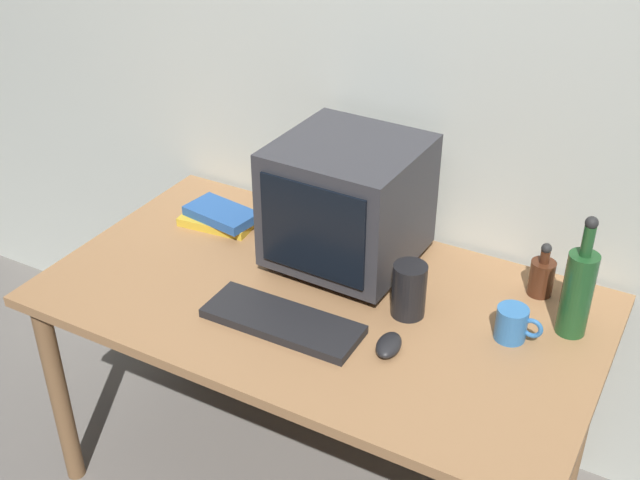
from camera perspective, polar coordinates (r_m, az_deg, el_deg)
ground_plane at (r=2.65m, az=0.00°, el=-16.70°), size 6.00×6.00×0.00m
back_wall at (r=2.31m, az=5.93°, el=13.12°), size 4.00×0.08×2.50m
desk at (r=2.22m, az=0.00°, el=-5.75°), size 1.51×0.84×0.71m
crt_monitor at (r=2.22m, az=2.01°, el=2.68°), size 0.39×0.40×0.37m
keyboard at (r=2.06m, az=-2.71°, el=-5.84°), size 0.42×0.15×0.02m
computer_mouse at (r=1.98m, az=4.96°, el=-7.52°), size 0.07×0.11×0.04m
bottle_tall at (r=2.07m, az=18.01°, el=-3.45°), size 0.08×0.08×0.34m
bottle_short at (r=2.23m, az=15.63°, el=-2.48°), size 0.07×0.07×0.16m
book_stack at (r=2.50m, az=-7.13°, el=1.70°), size 0.25×0.18×0.06m
mug at (r=2.05m, az=13.65°, el=-5.86°), size 0.12×0.08×0.09m
metal_canister at (r=2.07m, az=6.41°, el=-3.60°), size 0.09×0.09×0.15m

